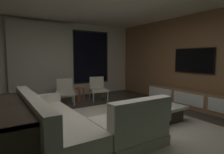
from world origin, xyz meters
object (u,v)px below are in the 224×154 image
at_px(console_table_behind_couch, 11,126).
at_px(coffee_table, 151,112).
at_px(mounted_tv, 193,61).
at_px(media_console, 194,100).
at_px(accent_chair_near_window, 98,87).
at_px(accent_chair_by_curtain, 65,90).
at_px(side_stool, 81,90).
at_px(book_stack_on_coffee_table, 143,103).
at_px(sectional_couch, 72,125).

bearing_deg(console_table_behind_couch, coffee_table, -0.81).
bearing_deg(mounted_tv, media_console, -132.37).
bearing_deg(media_console, accent_chair_near_window, 126.47).
distance_m(accent_chair_by_curtain, console_table_behind_couch, 3.03).
distance_m(side_stool, mounted_tv, 3.58).
xyz_separation_m(coffee_table, side_stool, (-0.65, 2.56, 0.19)).
xyz_separation_m(book_stack_on_coffee_table, accent_chair_by_curtain, (-1.00, 2.47, 0.04)).
distance_m(book_stack_on_coffee_table, console_table_behind_couch, 2.69).
distance_m(sectional_couch, mounted_tv, 4.01).
bearing_deg(accent_chair_near_window, sectional_couch, -126.36).
relative_size(accent_chair_near_window, mounted_tv, 0.62).
height_order(accent_chair_near_window, accent_chair_by_curtain, same).
bearing_deg(side_stool, sectional_couch, -116.06).
bearing_deg(sectional_couch, mounted_tv, 5.05).
bearing_deg(mounted_tv, console_table_behind_couch, -177.44).
height_order(coffee_table, side_stool, side_stool).
xyz_separation_m(coffee_table, book_stack_on_coffee_table, (-0.18, 0.10, 0.21)).
height_order(coffee_table, accent_chair_by_curtain, accent_chair_by_curtain).
relative_size(accent_chair_by_curtain, console_table_behind_couch, 0.37).
xyz_separation_m(accent_chair_near_window, side_stool, (-0.59, 0.09, -0.06)).
bearing_deg(book_stack_on_coffee_table, mounted_tv, 4.35).
bearing_deg(book_stack_on_coffee_table, accent_chair_by_curtain, 112.10).
bearing_deg(sectional_couch, coffee_table, 2.55).
distance_m(sectional_couch, console_table_behind_couch, 0.93).
relative_size(side_stool, mounted_tv, 0.37).
bearing_deg(accent_chair_by_curtain, coffee_table, -65.31).
relative_size(book_stack_on_coffee_table, mounted_tv, 0.22).
xyz_separation_m(book_stack_on_coffee_table, side_stool, (-0.48, 2.47, -0.02)).
height_order(sectional_couch, media_console, sectional_couch).
bearing_deg(console_table_behind_couch, mounted_tv, 2.56).
bearing_deg(media_console, sectional_couch, -177.79).
relative_size(book_stack_on_coffee_table, accent_chair_near_window, 0.35).
relative_size(sectional_couch, mounted_tv, 2.00).
bearing_deg(accent_chair_by_curtain, sectional_couch, -106.28).
distance_m(book_stack_on_coffee_table, side_stool, 2.51).
xyz_separation_m(book_stack_on_coffee_table, media_console, (1.89, -0.04, -0.14)).
height_order(sectional_couch, side_stool, sectional_couch).
bearing_deg(accent_chair_near_window, book_stack_on_coffee_table, -92.58).
distance_m(side_stool, media_console, 3.45).
bearing_deg(mounted_tv, book_stack_on_coffee_table, -175.65).
height_order(coffee_table, console_table_behind_couch, console_table_behind_couch).
distance_m(media_console, mounted_tv, 1.13).
bearing_deg(side_stool, coffee_table, -75.68).
bearing_deg(book_stack_on_coffee_table, console_table_behind_couch, -178.82).
height_order(accent_chair_near_window, media_console, accent_chair_near_window).
xyz_separation_m(sectional_couch, accent_chair_near_window, (1.88, 2.56, 0.14)).
distance_m(coffee_table, console_table_behind_couch, 2.87).
height_order(media_console, mounted_tv, mounted_tv).
relative_size(accent_chair_near_window, accent_chair_by_curtain, 1.00).
xyz_separation_m(book_stack_on_coffee_table, accent_chair_near_window, (0.11, 2.37, 0.04)).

